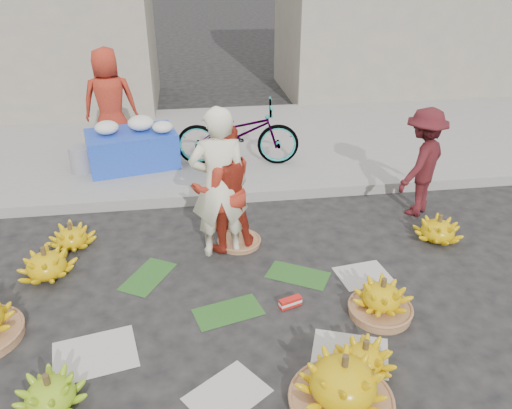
{
  "coord_description": "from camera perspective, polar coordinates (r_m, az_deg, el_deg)",
  "views": [
    {
      "loc": [
        -0.37,
        -4.01,
        3.16
      ],
      "look_at": [
        0.3,
        0.67,
        0.7
      ],
      "focal_mm": 35.0,
      "sensor_mm": 36.0,
      "label": 1
    }
  ],
  "objects": [
    {
      "name": "ground",
      "position": [
        5.11,
        -2.26,
        -10.67
      ],
      "size": [
        80.0,
        80.0,
        0.0
      ],
      "primitive_type": "plane",
      "color": "black",
      "rests_on": "ground"
    },
    {
      "name": "curb",
      "position": [
        6.94,
        -4.21,
        1.03
      ],
      "size": [
        40.0,
        0.25,
        0.15
      ],
      "primitive_type": "cube",
      "color": "gray",
      "rests_on": "ground"
    },
    {
      "name": "sidewalk",
      "position": [
        8.87,
        -5.26,
        6.93
      ],
      "size": [
        40.0,
        4.0,
        0.12
      ],
      "primitive_type": "cube",
      "color": "gray",
      "rests_on": "ground"
    },
    {
      "name": "newspaper_scatter",
      "position": [
        4.51,
        -1.13,
        -16.87
      ],
      "size": [
        3.2,
        1.8,
        0.0
      ],
      "primitive_type": null,
      "color": "beige",
      "rests_on": "ground"
    },
    {
      "name": "banana_leaves",
      "position": [
        5.26,
        -3.6,
        -9.39
      ],
      "size": [
        2.0,
        1.0,
        0.0
      ],
      "primitive_type": null,
      "color": "#1E4E1A",
      "rests_on": "ground"
    },
    {
      "name": "banana_bunch_1",
      "position": [
        4.33,
        -22.47,
        -19.33
      ],
      "size": [
        0.56,
        0.56,
        0.33
      ],
      "rotation": [
        0.0,
        0.0,
        -0.08
      ],
      "color": "#69A117",
      "rests_on": "ground"
    },
    {
      "name": "banana_bunch_2",
      "position": [
        4.03,
        9.88,
        -19.64
      ],
      "size": [
        0.83,
        0.83,
        0.52
      ],
      "rotation": [
        0.0,
        0.0,
        0.2
      ],
      "color": "#8D5C3B",
      "rests_on": "ground"
    },
    {
      "name": "banana_bunch_3",
      "position": [
        4.42,
        12.29,
        -16.63
      ],
      "size": [
        0.48,
        0.48,
        0.3
      ],
      "rotation": [
        0.0,
        0.0,
        0.07
      ],
      "color": "#DBB40A",
      "rests_on": "ground"
    },
    {
      "name": "banana_bunch_4",
      "position": [
        4.96,
        14.15,
        -10.51
      ],
      "size": [
        0.63,
        0.63,
        0.42
      ],
      "rotation": [
        0.0,
        0.0,
        0.29
      ],
      "color": "#8D5C3B",
      "rests_on": "ground"
    },
    {
      "name": "banana_bunch_5",
      "position": [
        6.34,
        20.1,
        -2.69
      ],
      "size": [
        0.62,
        0.62,
        0.35
      ],
      "rotation": [
        0.0,
        0.0,
        0.15
      ],
      "color": "#DBB40A",
      "rests_on": "ground"
    },
    {
      "name": "banana_bunch_6",
      "position": [
        5.77,
        -22.87,
        -6.27
      ],
      "size": [
        0.64,
        0.64,
        0.36
      ],
      "rotation": [
        0.0,
        0.0,
        -0.12
      ],
      "color": "#DBB40A",
      "rests_on": "ground"
    },
    {
      "name": "banana_bunch_7",
      "position": [
        6.23,
        -20.34,
        -3.45
      ],
      "size": [
        0.53,
        0.53,
        0.32
      ],
      "rotation": [
        0.0,
        0.0,
        -0.1
      ],
      "color": "#DBB40A",
      "rests_on": "ground"
    },
    {
      "name": "basket_spare",
      "position": [
        5.94,
        -1.94,
        -4.3
      ],
      "size": [
        0.64,
        0.64,
        0.06
      ],
      "primitive_type": "cylinder",
      "rotation": [
        0.0,
        0.0,
        -0.36
      ],
      "color": "#8D5C3B",
      "rests_on": "ground"
    },
    {
      "name": "incense_stack",
      "position": [
        4.99,
        3.95,
        -11.08
      ],
      "size": [
        0.24,
        0.14,
        0.09
      ],
      "primitive_type": "cube",
      "rotation": [
        0.0,
        0.0,
        0.33
      ],
      "color": "red",
      "rests_on": "ground"
    },
    {
      "name": "vendor_cream",
      "position": [
        5.4,
        -4.26,
        2.32
      ],
      "size": [
        0.64,
        0.43,
        1.73
      ],
      "primitive_type": "imported",
      "rotation": [
        0.0,
        0.0,
        3.16
      ],
      "color": "white",
      "rests_on": "ground"
    },
    {
      "name": "vendor_red",
      "position": [
        5.57,
        -3.77,
        1.76
      ],
      "size": [
        0.81,
        0.67,
        1.49
      ],
      "primitive_type": "imported",
      "rotation": [
        0.0,
        0.0,
        3.3
      ],
      "color": "#B5321B",
      "rests_on": "ground"
    },
    {
      "name": "man_striped",
      "position": [
        6.69,
        18.42,
        4.55
      ],
      "size": [
        1.04,
        1.0,
        1.42
      ],
      "primitive_type": "imported",
      "rotation": [
        0.0,
        0.0,
        3.85
      ],
      "color": "maroon",
      "rests_on": "ground"
    },
    {
      "name": "flower_table",
      "position": [
        7.89,
        -13.92,
        6.46
      ],
      "size": [
        1.45,
        1.08,
        0.76
      ],
      "rotation": [
        0.0,
        0.0,
        0.22
      ],
      "color": "#1C3EB9",
      "rests_on": "sidewalk"
    },
    {
      "name": "grey_bucket",
      "position": [
        7.93,
        -19.31,
        4.87
      ],
      "size": [
        0.34,
        0.34,
        0.39
      ],
      "primitive_type": "cylinder",
      "color": "gray",
      "rests_on": "sidewalk"
    },
    {
      "name": "flower_vendor",
      "position": [
        8.34,
        -16.36,
        11.16
      ],
      "size": [
        0.86,
        0.59,
        1.69
      ],
      "primitive_type": "imported",
      "rotation": [
        0.0,
        0.0,
        3.2
      ],
      "color": "#B5321B",
      "rests_on": "sidewalk"
    },
    {
      "name": "bicycle",
      "position": [
        7.69,
        -2.1,
        8.12
      ],
      "size": [
        0.87,
        1.94,
        0.98
      ],
      "primitive_type": "imported",
      "rotation": [
        0.0,
        0.0,
        1.45
      ],
      "color": "gray",
      "rests_on": "sidewalk"
    }
  ]
}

